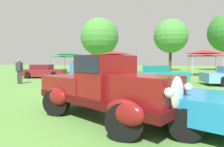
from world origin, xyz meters
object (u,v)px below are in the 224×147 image
object	(u,v)px
feature_pickup_truck	(104,87)
spectator_between_cars	(19,70)
canopy_tent_left_field	(69,54)
show_car_orange	(94,72)
show_car_teal	(157,74)
canopy_tent_center_field	(115,53)
canopy_tent_right_field	(205,53)
spectator_by_row	(74,74)
show_car_burgundy	(43,71)

from	to	relation	value
feature_pickup_truck	spectator_between_cars	xyz separation A→B (m)	(-7.89, 5.75, 0.05)
feature_pickup_truck	canopy_tent_left_field	size ratio (longest dim) A/B	1.49
show_car_orange	show_car_teal	xyz separation A→B (m)	(5.51, -1.90, 0.00)
show_car_teal	canopy_tent_center_field	distance (m)	9.03
canopy_tent_left_field	canopy_tent_right_field	distance (m)	15.82
show_car_orange	canopy_tent_center_field	bearing A→B (deg)	84.98
canopy_tent_left_field	canopy_tent_center_field	world-z (taller)	same
show_car_orange	spectator_between_cars	xyz separation A→B (m)	(-3.48, -5.10, 0.31)
show_car_orange	spectator_between_cars	world-z (taller)	spectator_between_cars
show_car_orange	canopy_tent_left_field	size ratio (longest dim) A/B	1.44
show_car_teal	spectator_between_cars	size ratio (longest dim) A/B	2.51
spectator_by_row	canopy_tent_center_field	xyz separation A→B (m)	(-1.35, 12.87, 1.51)
show_car_burgundy	canopy_tent_left_field	world-z (taller)	canopy_tent_left_field
feature_pickup_truck	show_car_orange	bearing A→B (deg)	112.11
feature_pickup_truck	canopy_tent_right_field	distance (m)	17.70
canopy_tent_center_field	show_car_orange	bearing A→B (deg)	-95.02
canopy_tent_right_field	show_car_orange	bearing A→B (deg)	-149.86
spectator_by_row	canopy_tent_right_field	bearing A→B (deg)	58.29
feature_pickup_truck	spectator_by_row	size ratio (longest dim) A/B	2.58
show_car_orange	canopy_tent_center_field	world-z (taller)	canopy_tent_center_field
show_car_teal	spectator_by_row	bearing A→B (deg)	-123.33
show_car_burgundy	spectator_by_row	world-z (taller)	spectator_by_row
show_car_orange	canopy_tent_right_field	world-z (taller)	canopy_tent_right_field
canopy_tent_right_field	spectator_between_cars	bearing A→B (deg)	-141.06
show_car_orange	show_car_teal	world-z (taller)	same
spectator_by_row	canopy_tent_left_field	xyz separation A→B (m)	(-7.58, 13.43, 1.51)
feature_pickup_truck	spectator_by_row	distance (m)	4.23
show_car_burgundy	canopy_tent_right_field	bearing A→B (deg)	24.03
canopy_tent_center_field	spectator_between_cars	bearing A→B (deg)	-110.67
feature_pickup_truck	show_car_burgundy	size ratio (longest dim) A/B	1.05
spectator_between_cars	spectator_by_row	bearing A→B (deg)	-24.27
show_car_teal	spectator_by_row	xyz separation A→B (m)	(-3.68, -5.60, 0.31)
feature_pickup_truck	show_car_teal	size ratio (longest dim) A/B	1.03
show_car_burgundy	spectator_between_cars	distance (m)	4.53
show_car_teal	canopy_tent_center_field	bearing A→B (deg)	124.70
show_car_teal	show_car_burgundy	bearing A→B (deg)	173.64
show_car_orange	canopy_tent_center_field	size ratio (longest dim) A/B	1.36
show_car_teal	canopy_tent_left_field	xyz separation A→B (m)	(-11.26, 7.84, 1.82)
show_car_burgundy	show_car_teal	size ratio (longest dim) A/B	0.98
show_car_teal	spectator_between_cars	distance (m)	9.54
show_car_orange	canopy_tent_left_field	bearing A→B (deg)	134.09
canopy_tent_center_field	feature_pickup_truck	bearing A→B (deg)	-76.36
spectator_between_cars	canopy_tent_left_field	distance (m)	11.37
show_car_orange	spectator_by_row	xyz separation A→B (m)	(1.83, -7.49, 0.31)
spectator_by_row	show_car_teal	bearing A→B (deg)	56.67
feature_pickup_truck	show_car_teal	world-z (taller)	feature_pickup_truck
spectator_between_cars	canopy_tent_right_field	size ratio (longest dim) A/B	0.56
spectator_by_row	canopy_tent_right_field	world-z (taller)	canopy_tent_right_field
spectator_between_cars	canopy_tent_center_field	world-z (taller)	canopy_tent_center_field
show_car_burgundy	spectator_between_cars	xyz separation A→B (m)	(1.25, -4.35, 0.32)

